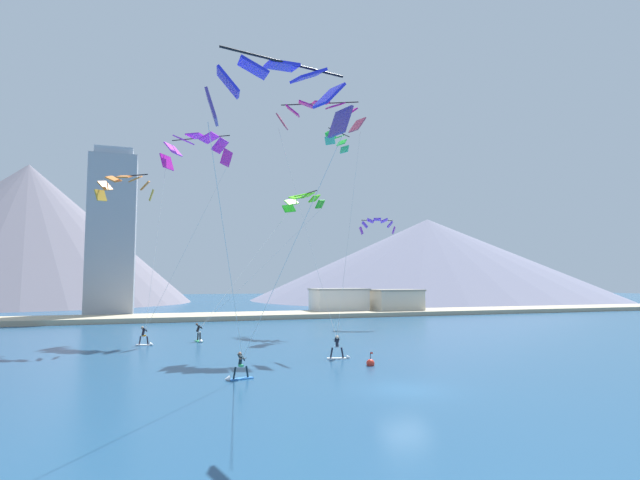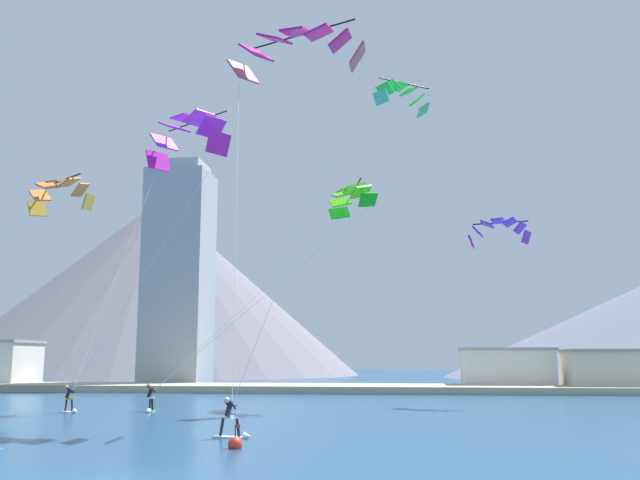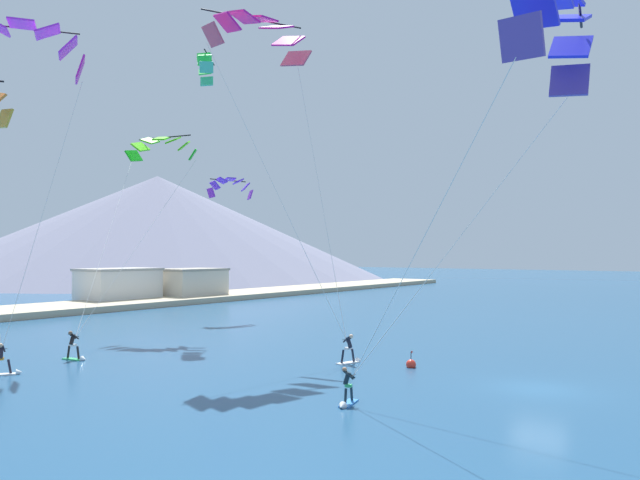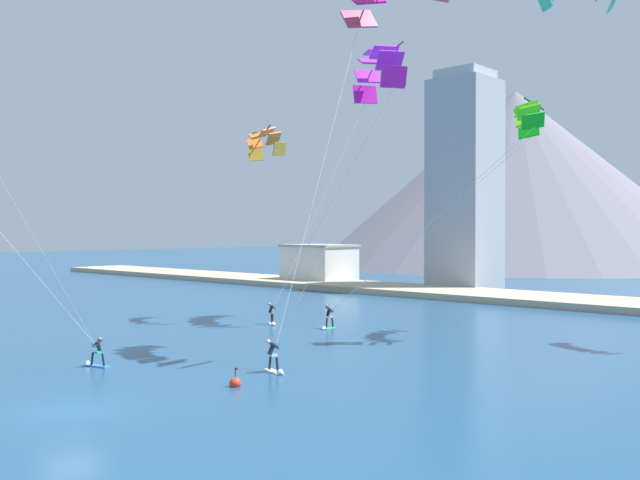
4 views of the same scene
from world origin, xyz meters
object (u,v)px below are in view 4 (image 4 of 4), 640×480
(parafoil_kite_near_lead, at_px, (378,69))
(kitesurfer_mid_center, at_px, (328,321))
(kitesurfer_near_lead, at_px, (272,318))
(kitesurfer_near_trail, at_px, (95,358))
(kitesurfer_far_left, at_px, (275,362))
(parafoil_kite_mid_center, at_px, (526,117))
(race_marker_buoy, at_px, (235,383))
(parafoil_kite_distant_low_drift, at_px, (264,140))

(parafoil_kite_near_lead, bearing_deg, kitesurfer_mid_center, -88.82)
(kitesurfer_near_lead, xyz_separation_m, kitesurfer_near_trail, (5.11, -17.96, -0.11))
(parafoil_kite_near_lead, bearing_deg, kitesurfer_far_left, -65.99)
(kitesurfer_mid_center, height_order, parafoil_kite_mid_center, parafoil_kite_mid_center)
(parafoil_kite_mid_center, bearing_deg, kitesurfer_mid_center, -150.24)
(kitesurfer_near_trail, bearing_deg, parafoil_kite_mid_center, 65.63)
(kitesurfer_near_trail, height_order, parafoil_kite_near_lead, parafoil_kite_near_lead)
(parafoil_kite_near_lead, height_order, parafoil_kite_mid_center, parafoil_kite_near_lead)
(kitesurfer_near_lead, bearing_deg, kitesurfer_far_left, -43.18)
(parafoil_kite_mid_center, bearing_deg, kitesurfer_near_lead, -154.44)
(kitesurfer_near_trail, relative_size, parafoil_kite_near_lead, 0.09)
(kitesurfer_far_left, bearing_deg, race_marker_buoy, -75.17)
(parafoil_kite_mid_center, bearing_deg, kitesurfer_near_trail, -114.37)
(parafoil_kite_near_lead, relative_size, parafoil_kite_mid_center, 1.37)
(kitesurfer_near_lead, bearing_deg, kitesurfer_near_trail, -74.11)
(parafoil_kite_distant_low_drift, bearing_deg, race_marker_buoy, -46.20)
(parafoil_kite_mid_center, height_order, parafoil_kite_distant_low_drift, parafoil_kite_mid_center)
(kitesurfer_near_lead, distance_m, parafoil_kite_near_lead, 21.43)
(parafoil_kite_mid_center, distance_m, race_marker_buoy, 28.53)
(parafoil_kite_near_lead, bearing_deg, parafoil_kite_mid_center, 3.77)
(kitesurfer_far_left, xyz_separation_m, race_marker_buoy, (0.90, -3.41, -0.41))
(parafoil_kite_mid_center, bearing_deg, race_marker_buoy, -95.88)
(kitesurfer_far_left, distance_m, parafoil_kite_mid_center, 25.57)
(kitesurfer_mid_center, xyz_separation_m, parafoil_kite_distant_low_drift, (-6.90, 0.05, 13.91))
(kitesurfer_far_left, height_order, parafoil_kite_mid_center, parafoil_kite_mid_center)
(kitesurfer_far_left, bearing_deg, parafoil_kite_distant_low_drift, 138.49)
(kitesurfer_mid_center, height_order, race_marker_buoy, kitesurfer_mid_center)
(kitesurfer_near_trail, relative_size, kitesurfer_far_left, 1.00)
(kitesurfer_near_trail, xyz_separation_m, parafoil_kite_near_lead, (-0.49, 25.24, 19.73))
(parafoil_kite_mid_center, bearing_deg, parafoil_kite_near_lead, -176.23)
(kitesurfer_near_trail, height_order, race_marker_buoy, kitesurfer_near_trail)
(kitesurfer_mid_center, bearing_deg, kitesurfer_far_left, -57.61)
(kitesurfer_near_lead, xyz_separation_m, kitesurfer_far_left, (13.52, -12.69, 0.02))
(kitesurfer_near_lead, xyz_separation_m, parafoil_kite_mid_center, (16.92, 8.09, 14.53))
(kitesurfer_mid_center, relative_size, parafoil_kite_mid_center, 0.12)
(kitesurfer_near_trail, xyz_separation_m, kitesurfer_far_left, (8.41, 5.27, 0.13))
(kitesurfer_far_left, height_order, parafoil_kite_near_lead, parafoil_kite_near_lead)
(race_marker_buoy, bearing_deg, parafoil_kite_near_lead, 112.74)
(kitesurfer_mid_center, bearing_deg, parafoil_kite_distant_low_drift, 179.62)
(parafoil_kite_mid_center, xyz_separation_m, parafoil_kite_distant_low_drift, (-19.06, -6.91, -0.59))
(parafoil_kite_distant_low_drift, bearing_deg, kitesurfer_near_trail, -69.23)
(parafoil_kite_mid_center, xyz_separation_m, race_marker_buoy, (-2.49, -24.19, -14.91))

